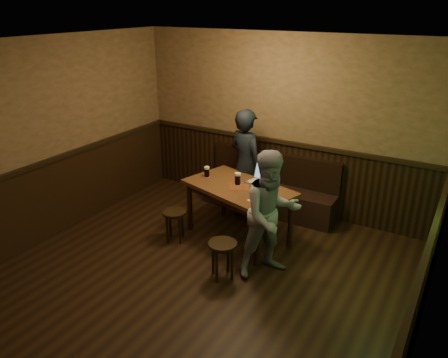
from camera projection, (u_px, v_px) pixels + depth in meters
room at (180, 201)px, 4.73m from camera, size 5.04×6.04×2.84m
bench at (270, 192)px, 7.11m from camera, size 2.20×0.50×0.95m
pub_table at (239, 193)px, 6.12m from camera, size 1.69×1.24×0.82m
stool_left at (174, 217)px, 6.18m from camera, size 0.44×0.44×0.46m
stool_right at (222, 250)px, 5.33m from camera, size 0.36×0.36×0.48m
pint_left at (207, 172)px, 6.37m from camera, size 0.10×0.10×0.16m
pint_mid at (238, 179)px, 6.10m from camera, size 0.11×0.11×0.18m
pint_right at (263, 194)px, 5.64m from camera, size 0.11×0.11×0.17m
laptop at (262, 178)px, 6.18m from camera, size 0.40×0.35×0.25m
menu at (257, 202)px, 5.61m from camera, size 0.26×0.23×0.00m
person_suit at (246, 165)px, 6.66m from camera, size 0.75×0.62×1.76m
person_grey at (271, 215)px, 5.27m from camera, size 0.97×1.00×1.62m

